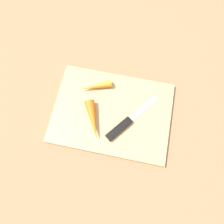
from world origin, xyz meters
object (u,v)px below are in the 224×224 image
(carrot_long, at_px, (93,120))
(carrot_short, at_px, (95,86))
(cutting_board, at_px, (112,113))
(knife, at_px, (122,126))

(carrot_long, distance_m, carrot_short, 0.11)
(cutting_board, distance_m, carrot_long, 0.07)
(carrot_short, bearing_deg, carrot_long, 76.02)
(knife, relative_size, carrot_long, 1.45)
(cutting_board, height_order, knife, knife)
(carrot_long, height_order, carrot_short, carrot_long)
(carrot_long, xyz_separation_m, carrot_short, (0.02, -0.11, -0.00))
(knife, distance_m, carrot_short, 0.15)
(knife, relative_size, carrot_short, 1.69)
(cutting_board, bearing_deg, carrot_short, -45.64)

